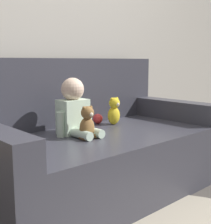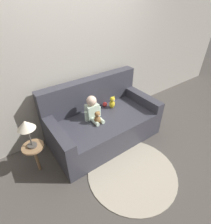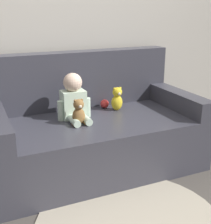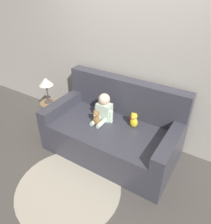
{
  "view_description": "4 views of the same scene",
  "coord_description": "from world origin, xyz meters",
  "px_view_note": "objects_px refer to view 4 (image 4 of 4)",
  "views": [
    {
      "loc": [
        -1.45,
        -1.66,
        0.97
      ],
      "look_at": [
        -0.06,
        -0.13,
        0.63
      ],
      "focal_mm": 50.0,
      "sensor_mm": 36.0,
      "label": 1
    },
    {
      "loc": [
        -1.34,
        -1.9,
        2.16
      ],
      "look_at": [
        0.01,
        -0.03,
        0.57
      ],
      "focal_mm": 28.0,
      "sensor_mm": 36.0,
      "label": 2
    },
    {
      "loc": [
        -0.96,
        -2.37,
        1.38
      ],
      "look_at": [
        0.03,
        -0.14,
        0.56
      ],
      "focal_mm": 50.0,
      "sensor_mm": 36.0,
      "label": 3
    },
    {
      "loc": [
        1.21,
        -2.08,
        2.22
      ],
      "look_at": [
        -0.06,
        -0.05,
        0.69
      ],
      "focal_mm": 35.0,
      "sensor_mm": 36.0,
      "label": 4
    }
  ],
  "objects_px": {
    "person_baby": "(104,109)",
    "side_table": "(47,91)",
    "teddy_bear_brown": "(96,118)",
    "couch": "(113,131)",
    "toy_ball": "(132,119)",
    "plush_toy_side": "(134,120)"
  },
  "relations": [
    {
      "from": "couch",
      "to": "person_baby",
      "type": "height_order",
      "value": "couch"
    },
    {
      "from": "toy_ball",
      "to": "person_baby",
      "type": "bearing_deg",
      "value": -154.9
    },
    {
      "from": "person_baby",
      "to": "plush_toy_side",
      "type": "bearing_deg",
      "value": 7.39
    },
    {
      "from": "teddy_bear_brown",
      "to": "plush_toy_side",
      "type": "relative_size",
      "value": 0.99
    },
    {
      "from": "teddy_bear_brown",
      "to": "toy_ball",
      "type": "xyz_separation_m",
      "value": [
        0.37,
        0.33,
        -0.06
      ]
    },
    {
      "from": "person_baby",
      "to": "teddy_bear_brown",
      "type": "distance_m",
      "value": 0.17
    },
    {
      "from": "person_baby",
      "to": "plush_toy_side",
      "type": "xyz_separation_m",
      "value": [
        0.44,
        0.06,
        -0.06
      ]
    },
    {
      "from": "person_baby",
      "to": "side_table",
      "type": "bearing_deg",
      "value": -175.73
    },
    {
      "from": "couch",
      "to": "person_baby",
      "type": "relative_size",
      "value": 4.55
    },
    {
      "from": "couch",
      "to": "plush_toy_side",
      "type": "xyz_separation_m",
      "value": [
        0.27,
        0.06,
        0.24
      ]
    },
    {
      "from": "person_baby",
      "to": "toy_ball",
      "type": "xyz_separation_m",
      "value": [
        0.36,
        0.17,
        -0.13
      ]
    },
    {
      "from": "person_baby",
      "to": "side_table",
      "type": "xyz_separation_m",
      "value": [
        -0.99,
        -0.07,
        0.05
      ]
    },
    {
      "from": "teddy_bear_brown",
      "to": "plush_toy_side",
      "type": "xyz_separation_m",
      "value": [
        0.45,
        0.22,
        0.01
      ]
    },
    {
      "from": "teddy_bear_brown",
      "to": "plush_toy_side",
      "type": "distance_m",
      "value": 0.5
    },
    {
      "from": "teddy_bear_brown",
      "to": "person_baby",
      "type": "bearing_deg",
      "value": 84.82
    },
    {
      "from": "teddy_bear_brown",
      "to": "side_table",
      "type": "relative_size",
      "value": 0.25
    },
    {
      "from": "plush_toy_side",
      "to": "toy_ball",
      "type": "height_order",
      "value": "plush_toy_side"
    },
    {
      "from": "side_table",
      "to": "teddy_bear_brown",
      "type": "bearing_deg",
      "value": -5.01
    },
    {
      "from": "couch",
      "to": "side_table",
      "type": "bearing_deg",
      "value": -176.65
    },
    {
      "from": "side_table",
      "to": "person_baby",
      "type": "bearing_deg",
      "value": 4.27
    },
    {
      "from": "couch",
      "to": "toy_ball",
      "type": "bearing_deg",
      "value": 42.33
    },
    {
      "from": "side_table",
      "to": "plush_toy_side",
      "type": "bearing_deg",
      "value": 5.23
    }
  ]
}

